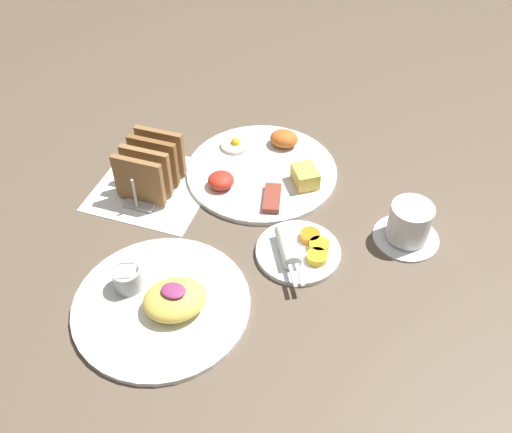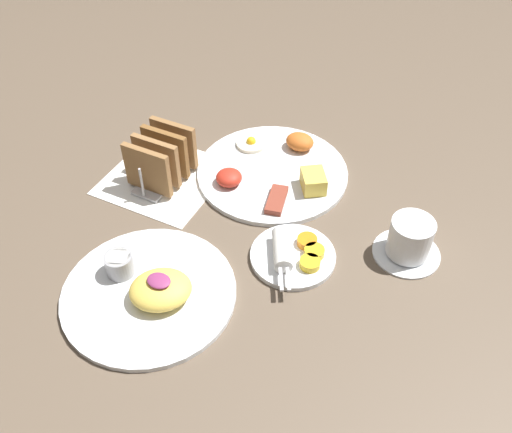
% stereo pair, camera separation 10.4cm
% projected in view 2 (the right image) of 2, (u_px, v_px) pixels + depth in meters
% --- Properties ---
extents(ground_plane, '(3.00, 3.00, 0.00)m').
position_uv_depth(ground_plane, '(223.00, 233.00, 1.05)').
color(ground_plane, brown).
extents(napkin_flat, '(0.22, 0.22, 0.00)m').
position_uv_depth(napkin_flat, '(164.00, 177.00, 1.16)').
color(napkin_flat, white).
rests_on(napkin_flat, ground_plane).
extents(plate_breakfast, '(0.31, 0.31, 0.05)m').
position_uv_depth(plate_breakfast, '(274.00, 170.00, 1.17)').
color(plate_breakfast, white).
rests_on(plate_breakfast, ground_plane).
extents(plate_condiments, '(0.15, 0.17, 0.04)m').
position_uv_depth(plate_condiments, '(293.00, 255.00, 1.00)').
color(plate_condiments, white).
rests_on(plate_condiments, ground_plane).
extents(plate_foreground, '(0.29, 0.29, 0.06)m').
position_uv_depth(plate_foreground, '(150.00, 290.00, 0.94)').
color(plate_foreground, white).
rests_on(plate_foreground, ground_plane).
extents(toast_rack, '(0.10, 0.15, 0.10)m').
position_uv_depth(toast_rack, '(161.00, 158.00, 1.13)').
color(toast_rack, '#B7B7BC').
rests_on(toast_rack, ground_plane).
extents(coffee_cup, '(0.12, 0.12, 0.08)m').
position_uv_depth(coffee_cup, '(410.00, 240.00, 0.99)').
color(coffee_cup, white).
rests_on(coffee_cup, ground_plane).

